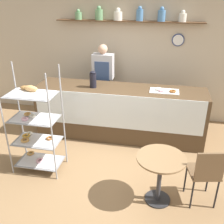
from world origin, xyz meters
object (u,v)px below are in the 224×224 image
at_px(pastry_rack, 35,126).
at_px(person_worker, 103,81).
at_px(coffee_carafe, 93,79).
at_px(donut_tray_counter, 164,91).
at_px(cafe_table, 160,169).
at_px(cafe_chair, 206,171).

bearing_deg(pastry_rack, person_worker, 70.86).
xyz_separation_m(coffee_carafe, donut_tray_counter, (1.30, 0.04, -0.14)).
distance_m(cafe_table, donut_tray_counter, 1.71).
xyz_separation_m(person_worker, donut_tray_counter, (1.26, -0.61, 0.11)).
xyz_separation_m(person_worker, cafe_table, (1.30, -2.25, -0.39)).
xyz_separation_m(pastry_rack, coffee_carafe, (0.61, 1.22, 0.40)).
height_order(cafe_table, coffee_carafe, coffee_carafe).
bearing_deg(cafe_table, coffee_carafe, 129.95).
height_order(person_worker, cafe_table, person_worker).
bearing_deg(cafe_chair, coffee_carafe, -51.32).
bearing_deg(pastry_rack, cafe_table, -10.86).
bearing_deg(coffee_carafe, donut_tray_counter, 1.75).
bearing_deg(cafe_chair, person_worker, -61.90).
distance_m(pastry_rack, person_worker, 1.99).
bearing_deg(pastry_rack, donut_tray_counter, 33.36).
relative_size(pastry_rack, donut_tray_counter, 3.30).
bearing_deg(donut_tray_counter, cafe_chair, -68.98).
bearing_deg(person_worker, pastry_rack, -109.14).
xyz_separation_m(person_worker, cafe_chair, (1.87, -2.21, -0.37)).
bearing_deg(coffee_carafe, cafe_table, -50.05).
xyz_separation_m(pastry_rack, cafe_table, (1.95, -0.37, -0.23)).
height_order(person_worker, donut_tray_counter, person_worker).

